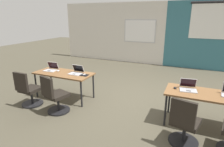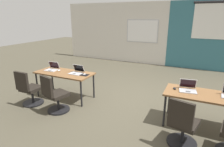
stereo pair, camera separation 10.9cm
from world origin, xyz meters
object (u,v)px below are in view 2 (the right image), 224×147
(chair_near_left_inner, at_px, (55,97))
(chair_near_right_inner, at_px, (182,127))
(mouse_near_right_inner, at_px, (175,88))
(mouse_near_left_end, at_px, (59,70))
(desk_near_left, at_px, (64,74))
(laptop_near_right_inner, at_px, (188,88))
(laptop_near_left_inner, at_px, (77,72))
(chair_near_left_end, at_px, (29,91))
(desk_near_right, at_px, (207,98))
(laptop_near_left_end, at_px, (52,68))
(mouse_near_left_inner, at_px, (84,74))

(chair_near_left_inner, xyz_separation_m, chair_near_right_inner, (2.81, -0.01, 0.00))
(mouse_near_right_inner, distance_m, mouse_near_left_end, 3.09)
(desk_near_left, height_order, laptop_near_right_inner, laptop_near_right_inner)
(laptop_near_left_inner, relative_size, mouse_near_left_end, 3.10)
(mouse_near_right_inner, distance_m, chair_near_left_end, 3.49)
(chair_near_left_end, bearing_deg, chair_near_left_inner, 179.22)
(desk_near_right, height_order, laptop_near_left_end, laptop_near_left_end)
(laptop_near_right_inner, relative_size, laptop_near_left_end, 1.04)
(chair_near_right_inner, bearing_deg, chair_near_left_inner, 13.19)
(chair_near_right_inner, bearing_deg, desk_near_right, -100.82)
(laptop_near_right_inner, bearing_deg, desk_near_right, -17.70)
(laptop_near_left_end, distance_m, chair_near_left_end, 0.91)
(laptop_near_left_end, bearing_deg, laptop_near_right_inner, -5.02)
(chair_near_right_inner, bearing_deg, mouse_near_left_end, -0.65)
(chair_near_right_inner, distance_m, chair_near_left_end, 3.64)
(mouse_near_right_inner, bearing_deg, laptop_near_right_inner, 8.52)
(mouse_near_left_inner, relative_size, laptop_near_left_end, 0.31)
(chair_near_left_inner, height_order, mouse_near_right_inner, chair_near_left_inner)
(mouse_near_left_inner, xyz_separation_m, mouse_near_right_inner, (2.25, -0.01, -0.00))
(laptop_near_left_inner, bearing_deg, mouse_near_right_inner, -1.20)
(laptop_near_left_end, bearing_deg, chair_near_left_inner, -51.46)
(laptop_near_left_inner, height_order, laptop_near_right_inner, laptop_near_right_inner)
(mouse_near_right_inner, xyz_separation_m, chair_near_left_end, (-3.37, -0.80, -0.36))
(chair_near_left_end, bearing_deg, chair_near_right_inner, 179.59)
(laptop_near_right_inner, bearing_deg, mouse_near_right_inner, -179.51)
(laptop_near_left_end, relative_size, mouse_near_left_end, 3.35)
(laptop_near_left_inner, distance_m, chair_near_left_end, 1.27)
(laptop_near_left_end, bearing_deg, mouse_near_left_inner, -5.70)
(mouse_near_right_inner, xyz_separation_m, laptop_near_left_end, (-3.33, 0.02, 0.03))
(desk_near_left, xyz_separation_m, laptop_near_right_inner, (3.13, 0.06, 0.11))
(desk_near_right, height_order, laptop_near_left_inner, laptop_near_left_inner)
(desk_near_left, distance_m, chair_near_left_inner, 0.90)
(laptop_near_left_inner, bearing_deg, laptop_near_left_end, -178.09)
(desk_near_right, distance_m, laptop_near_left_end, 3.96)
(chair_near_left_inner, xyz_separation_m, mouse_near_left_end, (-0.55, 0.83, 0.36))
(mouse_near_left_inner, xyz_separation_m, mouse_near_left_end, (-0.84, 0.01, -0.00))
(mouse_near_left_end, bearing_deg, laptop_near_right_inner, 0.30)
(laptop_near_right_inner, height_order, chair_near_right_inner, laptop_near_right_inner)
(mouse_near_left_inner, distance_m, chair_near_left_end, 1.44)
(mouse_near_left_end, relative_size, chair_near_left_end, 0.12)
(laptop_near_right_inner, height_order, laptop_near_left_end, laptop_near_left_end)
(mouse_near_left_inner, distance_m, laptop_near_right_inner, 2.50)
(laptop_near_left_inner, relative_size, chair_near_right_inner, 0.36)
(mouse_near_left_inner, bearing_deg, laptop_near_right_inner, 0.63)
(mouse_near_left_end, bearing_deg, desk_near_left, -12.07)
(chair_near_right_inner, bearing_deg, desk_near_left, -0.78)
(laptop_near_right_inner, height_order, chair_near_left_end, laptop_near_right_inner)
(chair_near_right_inner, bearing_deg, mouse_near_right_inner, -58.48)
(chair_near_left_inner, relative_size, mouse_near_right_inner, 8.09)
(mouse_near_left_inner, bearing_deg, mouse_near_right_inner, -0.27)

